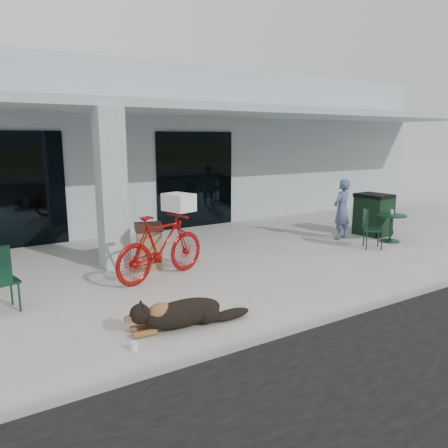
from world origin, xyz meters
TOP-DOWN VIEW (x-y plane):
  - ground at (0.00, 0.00)m, footprint 80.00×80.00m
  - building at (0.00, 8.50)m, footprint 22.00×7.00m
  - storefront_glass_left at (-3.20, 4.98)m, footprint 2.80×0.06m
  - storefront_glass_right at (1.80, 4.98)m, footprint 2.40×0.06m
  - column at (-1.50, 2.30)m, footprint 0.50×0.50m
  - overhang at (0.00, 3.60)m, footprint 22.00×2.80m
  - bicycle at (-1.01, 1.10)m, footprint 2.07×1.09m
  - laundry_basket at (-0.58, 1.23)m, footprint 0.54×0.64m
  - dog at (-1.62, -1.00)m, footprint 1.35×0.58m
  - cup_near_dog at (-2.45, -1.30)m, footprint 0.11×0.11m
  - cafe_chair_near at (-3.65, 0.91)m, footprint 0.51×0.54m
  - cafe_table_far at (4.98, 0.74)m, footprint 0.76×0.76m
  - cafe_chair_far_a at (4.06, 0.52)m, footprint 0.61×0.61m
  - cafe_chair_far_b at (5.79, 1.60)m, footprint 0.51×0.48m
  - person at (4.13, 1.58)m, footprint 0.63×0.49m
  - cup_on_table at (5.12, 0.85)m, footprint 0.08×0.08m
  - trash_receptacle at (-0.96, 1.80)m, footprint 0.66×0.66m
  - wheeled_bin at (5.23, 1.50)m, footprint 0.73×0.90m

SIDE VIEW (x-z plane):
  - ground at x=0.00m, z-range 0.00..0.00m
  - cup_near_dog at x=-2.45m, z-range 0.00..0.11m
  - dog at x=-1.62m, z-range 0.00..0.44m
  - cafe_table_far at x=4.98m, z-range 0.00..0.68m
  - trash_receptacle at x=-0.96m, z-range 0.00..0.89m
  - cafe_chair_far_a at x=4.06m, z-range 0.00..0.92m
  - cafe_chair_far_b at x=5.79m, z-range 0.00..0.94m
  - cafe_chair_near at x=-3.65m, z-range 0.00..0.95m
  - wheeled_bin at x=5.23m, z-range 0.00..1.09m
  - bicycle at x=-1.01m, z-range 0.00..1.20m
  - cup_on_table at x=5.12m, z-range 0.68..0.77m
  - person at x=4.13m, z-range 0.00..1.53m
  - storefront_glass_left at x=-3.20m, z-range 0.00..2.70m
  - storefront_glass_right at x=1.80m, z-range 0.00..2.70m
  - laundry_basket at x=-0.58m, z-range 1.20..1.52m
  - column at x=-1.50m, z-range 0.00..3.12m
  - building at x=0.00m, z-range 0.00..4.50m
  - overhang at x=0.00m, z-range 3.12..3.30m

